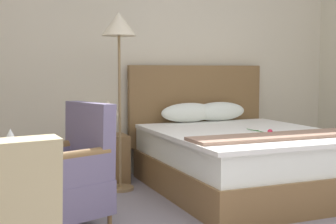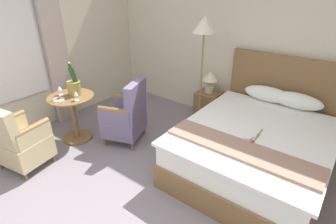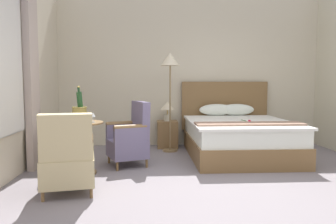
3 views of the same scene
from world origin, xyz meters
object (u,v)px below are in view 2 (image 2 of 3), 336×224
(snack_plate, at_px, (59,100))
(bed, at_px, (258,144))
(nightstand, at_px, (208,106))
(bedside_lamp, at_px, (210,78))
(armchair_by_window, at_px, (127,116))
(side_table_round, at_px, (74,115))
(wine_glass_near_edge, at_px, (76,94))
(armchair_facing_bed, at_px, (19,141))
(floor_lamp_brass, at_px, (204,35))
(wine_glass_near_bucket, at_px, (59,89))
(champagne_bucket, at_px, (74,85))

(snack_plate, bearing_deg, bed, 25.27)
(nightstand, distance_m, bedside_lamp, 0.52)
(armchair_by_window, bearing_deg, side_table_round, -146.55)
(armchair_by_window, bearing_deg, wine_glass_near_edge, -134.45)
(bed, xyz_separation_m, side_table_round, (-2.52, -1.01, 0.06))
(bedside_lamp, distance_m, wine_glass_near_edge, 2.17)
(armchair_facing_bed, bearing_deg, side_table_round, 93.34)
(bed, distance_m, wine_glass_near_edge, 2.58)
(floor_lamp_brass, height_order, snack_plate, floor_lamp_brass)
(side_table_round, relative_size, wine_glass_near_bucket, 5.07)
(side_table_round, bearing_deg, wine_glass_near_edge, -10.19)
(nightstand, bearing_deg, champagne_bucket, -127.90)
(bedside_lamp, distance_m, wine_glass_near_bucket, 2.40)
(champagne_bucket, bearing_deg, armchair_facing_bed, -86.83)
(wine_glass_near_edge, bearing_deg, wine_glass_near_bucket, -176.40)
(floor_lamp_brass, xyz_separation_m, snack_plate, (-1.38, -1.64, -0.82))
(nightstand, distance_m, wine_glass_near_edge, 2.24)
(nightstand, distance_m, wine_glass_near_bucket, 2.46)
(wine_glass_near_bucket, bearing_deg, champagne_bucket, 42.76)
(bed, bearing_deg, wine_glass_near_bucket, -158.21)
(snack_plate, xyz_separation_m, armchair_facing_bed, (0.06, -0.68, -0.33))
(bedside_lamp, distance_m, floor_lamp_brass, 0.84)
(bedside_lamp, xyz_separation_m, champagne_bucket, (-1.34, -1.72, 0.08))
(champagne_bucket, relative_size, wine_glass_near_bucket, 3.49)
(champagne_bucket, xyz_separation_m, armchair_by_window, (0.69, 0.37, -0.44))
(nightstand, bearing_deg, bed, -34.07)
(floor_lamp_brass, height_order, armchair_facing_bed, floor_lamp_brass)
(bed, relative_size, bedside_lamp, 5.77)
(champagne_bucket, bearing_deg, bed, 20.12)
(wine_glass_near_bucket, bearing_deg, armchair_by_window, 31.17)
(champagne_bucket, bearing_deg, wine_glass_near_bucket, -137.24)
(bed, bearing_deg, floor_lamp_brass, 158.96)
(floor_lamp_brass, relative_size, armchair_facing_bed, 1.93)
(snack_plate, distance_m, armchair_by_window, 1.00)
(nightstand, xyz_separation_m, wine_glass_near_bucket, (-1.50, -1.87, 0.57))
(bedside_lamp, relative_size, armchair_by_window, 0.38)
(nightstand, height_order, side_table_round, side_table_round)
(nightstand, bearing_deg, armchair_facing_bed, -115.68)
(bedside_lamp, xyz_separation_m, armchair_by_window, (-0.65, -1.36, -0.36))
(bed, relative_size, side_table_round, 2.98)
(champagne_bucket, bearing_deg, snack_plate, -92.46)
(bedside_lamp, height_order, armchair_by_window, armchair_by_window)
(bed, distance_m, armchair_facing_bed, 3.10)
(nightstand, xyz_separation_m, armchair_facing_bed, (-1.29, -2.68, 0.14))
(bed, relative_size, wine_glass_near_bucket, 15.12)
(side_table_round, bearing_deg, champagne_bucket, 91.55)
(wine_glass_near_bucket, relative_size, snack_plate, 0.88)
(bed, bearing_deg, champagne_bucket, -159.88)
(wine_glass_near_edge, distance_m, armchair_facing_bed, 0.94)
(wine_glass_near_edge, relative_size, armchair_facing_bed, 0.15)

